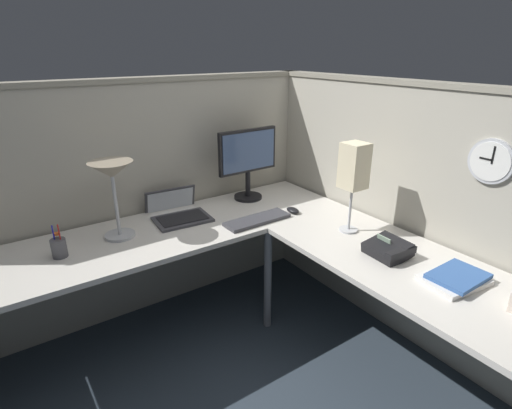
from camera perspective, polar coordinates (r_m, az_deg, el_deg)
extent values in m
plane|color=#2D3842|center=(2.66, 0.80, -19.65)|extent=(6.80, 6.80, 0.00)
cube|color=#A8A393|center=(2.80, -15.74, 0.28)|extent=(2.57, 0.10, 1.55)
cube|color=gray|center=(2.63, -17.52, 16.53)|extent=(2.57, 0.12, 0.03)
cube|color=#A8A393|center=(2.64, 20.01, -1.57)|extent=(0.10, 2.37, 1.55)
cube|color=gray|center=(2.46, 22.41, 15.65)|extent=(0.12, 2.37, 0.03)
cube|color=beige|center=(2.47, -12.67, -3.84)|extent=(2.35, 0.66, 0.03)
cube|color=beige|center=(2.19, 20.69, -8.25)|extent=(0.66, 1.49, 0.03)
cylinder|color=slate|center=(2.63, 1.68, -10.68)|extent=(0.05, 0.05, 0.70)
cylinder|color=black|center=(2.90, -1.14, 1.10)|extent=(0.20, 0.20, 0.02)
cylinder|color=black|center=(2.86, -1.16, 2.98)|extent=(0.04, 0.04, 0.20)
cube|color=black|center=(2.80, -1.19, 7.64)|extent=(0.46, 0.04, 0.30)
cube|color=#384C72|center=(2.78, -0.98, 7.57)|extent=(0.42, 0.02, 0.26)
cube|color=#38383D|center=(2.57, -10.40, -2.08)|extent=(0.36, 0.27, 0.02)
cube|color=black|center=(2.56, -10.41, -1.88)|extent=(0.30, 0.20, 0.00)
cube|color=#38383D|center=(2.75, -12.09, 0.26)|extent=(0.34, 0.09, 0.22)
cube|color=silver|center=(2.75, -12.04, 0.21)|extent=(0.31, 0.08, 0.18)
cube|color=#38383D|center=(2.51, 0.19, -2.19)|extent=(0.43, 0.15, 0.02)
ellipsoid|color=black|center=(2.65, 5.26, -0.83)|extent=(0.06, 0.10, 0.03)
cylinder|color=#B7BABF|center=(2.45, -18.75, -4.13)|extent=(0.17, 0.17, 0.02)
cylinder|color=#B7BABF|center=(2.38, -19.29, 0.06)|extent=(0.02, 0.02, 0.38)
cone|color=gray|center=(2.31, -19.89, 4.67)|extent=(0.24, 0.24, 0.09)
cylinder|color=#4C4C51|center=(2.32, -26.20, -5.58)|extent=(0.08, 0.08, 0.10)
cylinder|color=#1E1EB2|center=(2.30, -26.79, -4.12)|extent=(0.01, 0.01, 0.13)
cylinder|color=#B21E1E|center=(2.29, -26.10, -4.11)|extent=(0.01, 0.02, 0.13)
cylinder|color=#D8591E|center=(2.30, -26.46, -3.76)|extent=(0.03, 0.03, 0.01)
cube|color=black|center=(2.21, 18.18, -6.07)|extent=(0.20, 0.21, 0.10)
cube|color=#8CA58C|center=(2.21, 17.72, -4.86)|extent=(0.02, 0.09, 0.04)
cube|color=black|center=(2.16, 19.91, -6.45)|extent=(0.19, 0.05, 0.04)
cube|color=silver|center=(2.10, 26.27, -9.61)|extent=(0.30, 0.24, 0.02)
cube|color=#335999|center=(2.10, 26.81, -9.05)|extent=(0.26, 0.19, 0.02)
cylinder|color=#B7BABF|center=(2.45, 12.98, -3.50)|extent=(0.11, 0.11, 0.01)
cylinder|color=#B7BABF|center=(2.40, 13.24, -0.60)|extent=(0.02, 0.02, 0.27)
cube|color=beige|center=(2.32, 13.78, 5.37)|extent=(0.13, 0.13, 0.26)
cylinder|color=#B7BABF|center=(2.23, 30.50, 5.33)|extent=(0.03, 0.22, 0.22)
cylinder|color=white|center=(2.22, 30.30, 5.27)|extent=(0.00, 0.19, 0.19)
cube|color=black|center=(2.22, 29.86, 5.65)|extent=(0.00, 0.06, 0.01)
cube|color=black|center=(2.20, 30.66, 6.06)|extent=(0.00, 0.01, 0.08)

